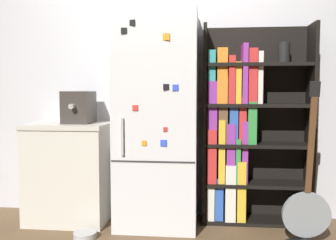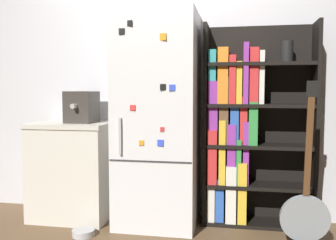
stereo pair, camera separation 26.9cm
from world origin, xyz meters
The scene contains 8 objects.
ground_plane centered at (0.00, 0.00, 0.00)m, with size 16.00×16.00×0.00m, color brown.
wall_back centered at (0.00, 0.47, 1.30)m, with size 8.00×0.05×2.60m.
refrigerator centered at (0.00, 0.15, 0.93)m, with size 0.69×0.62×1.85m.
bookshelf centered at (0.74, 0.32, 0.82)m, with size 0.95×0.32×1.76m.
kitchen_counter centered at (-0.81, 0.17, 0.45)m, with size 0.72×0.57×0.89m.
espresso_machine centered at (-0.72, 0.18, 1.03)m, with size 0.24×0.35×0.29m.
guitar centered at (1.19, -0.21, 0.17)m, with size 0.36×0.32×1.25m.
pet_bowl centered at (-0.53, -0.25, 0.03)m, with size 0.19×0.19×0.05m.
Camera 2 is at (0.70, -3.03, 1.17)m, focal length 40.00 mm.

